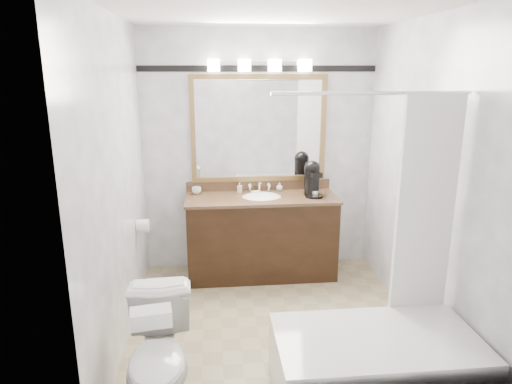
% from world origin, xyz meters
% --- Properties ---
extents(room, '(2.42, 2.62, 2.52)m').
position_xyz_m(room, '(0.00, 0.00, 1.25)').
color(room, tan).
rests_on(room, ground).
extents(vanity, '(1.53, 0.58, 0.97)m').
position_xyz_m(vanity, '(0.00, 1.02, 0.44)').
color(vanity, black).
rests_on(vanity, ground).
extents(mirror, '(1.40, 0.04, 1.10)m').
position_xyz_m(mirror, '(0.00, 1.28, 1.50)').
color(mirror, olive).
rests_on(mirror, room).
extents(vanity_light_bar, '(1.02, 0.14, 0.12)m').
position_xyz_m(vanity_light_bar, '(0.00, 1.23, 2.13)').
color(vanity_light_bar, silver).
rests_on(vanity_light_bar, room).
extents(accent_stripe, '(2.40, 0.01, 0.06)m').
position_xyz_m(accent_stripe, '(0.00, 1.29, 2.10)').
color(accent_stripe, black).
rests_on(accent_stripe, room).
extents(bathtub, '(1.30, 0.75, 1.96)m').
position_xyz_m(bathtub, '(0.55, -0.90, 0.28)').
color(bathtub, white).
rests_on(bathtub, ground).
extents(tp_roll, '(0.11, 0.12, 0.12)m').
position_xyz_m(tp_roll, '(-1.14, 0.66, 0.70)').
color(tp_roll, white).
rests_on(tp_roll, room).
extents(toilet, '(0.46, 0.75, 0.74)m').
position_xyz_m(toilet, '(-0.85, -0.90, 0.37)').
color(toilet, white).
rests_on(toilet, ground).
extents(tissue_box, '(0.24, 0.15, 0.09)m').
position_xyz_m(tissue_box, '(-0.85, -1.12, 0.79)').
color(tissue_box, white).
rests_on(tissue_box, toilet).
extents(coffee_maker, '(0.19, 0.23, 0.36)m').
position_xyz_m(coffee_maker, '(0.51, 1.00, 1.04)').
color(coffee_maker, black).
rests_on(coffee_maker, vanity).
extents(cup_left, '(0.12, 0.12, 0.07)m').
position_xyz_m(cup_left, '(-0.65, 1.18, 0.89)').
color(cup_left, white).
rests_on(cup_left, vanity).
extents(soap_bottle_a, '(0.05, 0.05, 0.10)m').
position_xyz_m(soap_bottle_a, '(-0.21, 1.20, 0.90)').
color(soap_bottle_a, white).
rests_on(soap_bottle_a, vanity).
extents(soap_bottle_b, '(0.08, 0.08, 0.09)m').
position_xyz_m(soap_bottle_b, '(0.22, 1.23, 0.89)').
color(soap_bottle_b, white).
rests_on(soap_bottle_b, vanity).
extents(soap_bar, '(0.10, 0.08, 0.03)m').
position_xyz_m(soap_bar, '(-0.05, 1.13, 0.86)').
color(soap_bar, beige).
rests_on(soap_bar, vanity).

